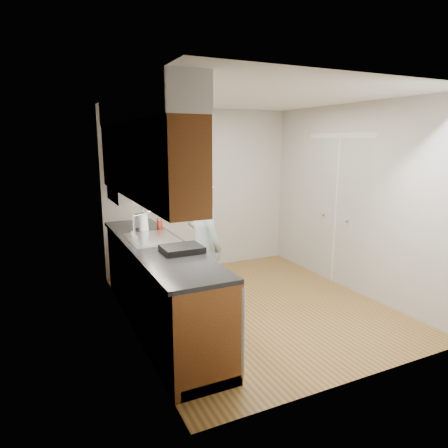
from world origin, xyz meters
name	(u,v)px	position (x,y,z in m)	size (l,w,h in m)	color
floor	(254,306)	(0.00, 0.00, 0.00)	(3.50, 3.50, 0.00)	olive
ceiling	(257,97)	(0.00, 0.00, 2.50)	(3.50, 3.50, 0.00)	white
wall_left	(128,217)	(-1.50, 0.00, 1.25)	(0.02, 3.50, 2.50)	beige
wall_right	(353,199)	(1.50, 0.00, 1.25)	(0.02, 3.50, 2.50)	beige
wall_back	(200,190)	(0.00, 1.75, 1.25)	(3.00, 0.02, 2.50)	beige
counter	(159,283)	(-1.20, 0.00, 0.49)	(0.64, 2.80, 1.30)	brown
upper_cabinets	(140,148)	(-1.33, 0.05, 1.95)	(0.47, 2.80, 1.21)	brown
closet_door	(336,212)	(1.49, 0.30, 1.02)	(0.02, 1.22, 2.05)	silver
floor_mat	(204,310)	(-0.61, 0.14, 0.01)	(0.51, 0.87, 0.02)	#5C5C5E
person	(203,237)	(-0.61, 0.14, 0.92)	(0.64, 0.43, 1.81)	#91AAB1
soap_bottle_a	(144,220)	(-1.20, 0.59, 1.09)	(0.12, 0.12, 0.30)	silver
soap_bottle_b	(138,220)	(-1.19, 0.89, 1.04)	(0.09, 0.09, 0.20)	silver
soda_can	(160,225)	(-0.98, 0.65, 1.00)	(0.06, 0.06, 0.11)	#B9331F
steel_can	(160,223)	(-0.97, 0.71, 1.01)	(0.07, 0.07, 0.13)	#A5A5AA
dish_rack	(182,249)	(-1.08, -0.43, 0.97)	(0.39, 0.33, 0.06)	black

